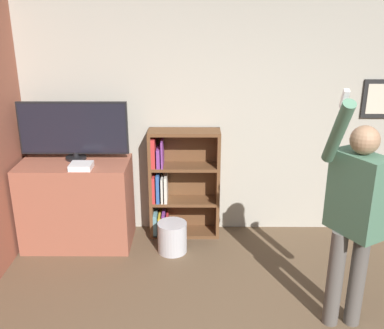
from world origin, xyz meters
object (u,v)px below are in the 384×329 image
(game_console, at_px, (81,166))
(television, at_px, (73,130))
(bookshelf, at_px, (178,185))
(person, at_px, (355,211))
(waste_bin, at_px, (172,237))

(game_console, bearing_deg, television, 113.04)
(game_console, bearing_deg, bookshelf, 22.87)
(person, bearing_deg, game_console, -145.86)
(waste_bin, bearing_deg, person, -38.02)
(television, bearing_deg, person, -30.08)
(waste_bin, bearing_deg, bookshelf, 82.46)
(television, xyz_separation_m, bookshelf, (1.09, 0.11, -0.67))
(television, distance_m, person, 2.90)
(bookshelf, relative_size, person, 0.62)
(game_console, distance_m, bookshelf, 1.11)
(waste_bin, bearing_deg, game_console, 179.74)
(game_console, xyz_separation_m, waste_bin, (0.91, -0.00, -0.81))
(game_console, relative_size, waste_bin, 0.66)
(television, height_order, person, person)
(bookshelf, bearing_deg, person, -47.81)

